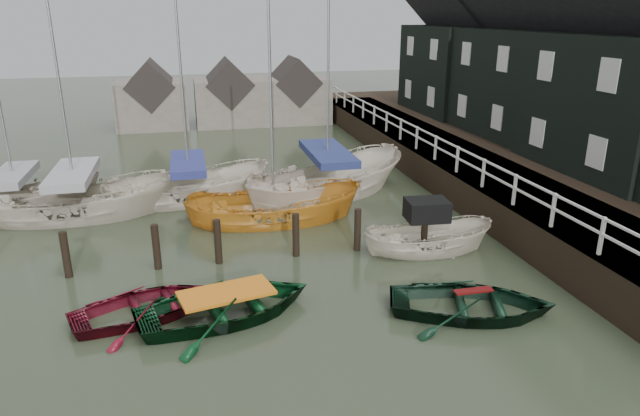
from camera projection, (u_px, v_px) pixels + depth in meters
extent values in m
plane|color=#2C3622|center=(273.00, 305.00, 14.93)|extent=(120.00, 120.00, 0.00)
cube|color=black|center=(447.00, 149.00, 25.72)|extent=(3.00, 32.00, 0.20)
cube|color=silver|center=(417.00, 128.00, 25.06)|extent=(0.06, 32.00, 0.06)
cube|color=silver|center=(417.00, 137.00, 25.19)|extent=(0.06, 32.00, 0.06)
cube|color=black|center=(551.00, 172.00, 27.36)|extent=(14.00, 38.00, 1.50)
cube|color=black|center=(537.00, 82.00, 27.89)|extent=(6.00, 7.00, 5.00)
cube|color=black|center=(470.00, 69.00, 34.34)|extent=(6.40, 7.00, 5.00)
cylinder|color=black|center=(67.00, 261.00, 16.35)|extent=(0.22, 0.22, 1.80)
cylinder|color=black|center=(157.00, 253.00, 16.89)|extent=(0.22, 0.22, 1.80)
cylinder|color=black|center=(218.00, 248.00, 17.27)|extent=(0.22, 0.22, 1.80)
cylinder|color=black|center=(296.00, 241.00, 17.79)|extent=(0.22, 0.22, 1.80)
cylinder|color=black|center=(357.00, 236.00, 18.22)|extent=(0.22, 0.22, 1.80)
cylinder|color=black|center=(425.00, 230.00, 18.71)|extent=(0.22, 0.22, 1.80)
cube|color=#665B51|center=(153.00, 104.00, 37.52)|extent=(4.50, 4.00, 3.00)
cube|color=#282321|center=(151.00, 84.00, 37.10)|extent=(3.18, 4.08, 3.18)
cube|color=#665B51|center=(229.00, 102.00, 38.59)|extent=(4.50, 4.00, 3.00)
cube|color=#282321|center=(228.00, 82.00, 38.17)|extent=(3.18, 4.08, 3.18)
cube|color=#665B51|center=(294.00, 100.00, 39.56)|extent=(4.50, 4.00, 3.00)
cube|color=#282321|center=(294.00, 81.00, 39.14)|extent=(3.18, 4.08, 3.18)
imported|color=#5D0D1A|center=(149.00, 315.00, 14.43)|extent=(4.35, 3.68, 0.77)
imported|color=black|center=(228.00, 317.00, 14.36)|extent=(5.03, 4.08, 0.92)
imported|color=black|center=(471.00, 314.00, 14.50)|extent=(4.87, 4.14, 0.85)
imported|color=beige|center=(427.00, 252.00, 18.22)|extent=(4.29, 1.92, 1.61)
cube|color=black|center=(427.00, 210.00, 17.96)|extent=(1.38, 1.11, 0.65)
imported|color=beige|center=(79.00, 216.00, 21.42)|extent=(7.18, 2.70, 2.77)
cylinder|color=#B2B2B7|center=(57.00, 70.00, 19.67)|extent=(0.10, 0.10, 7.72)
cube|color=#9C9CA1|center=(72.00, 174.00, 20.89)|extent=(3.95, 1.44, 0.30)
imported|color=beige|center=(191.00, 200.00, 23.25)|extent=(6.95, 3.42, 2.57)
cylinder|color=#B2B2B7|center=(180.00, 60.00, 21.44)|extent=(0.10, 0.10, 8.29)
cube|color=navy|center=(188.00, 164.00, 22.75)|extent=(3.82, 1.84, 0.30)
imported|color=orange|center=(274.00, 220.00, 21.00)|extent=(6.54, 2.77, 2.48)
cylinder|color=#B2B2B7|center=(270.00, 74.00, 19.28)|extent=(0.10, 0.10, 7.83)
imported|color=beige|center=(328.00, 195.00, 23.94)|extent=(8.35, 5.90, 3.02)
cylinder|color=#B2B2B7|center=(328.00, 23.00, 21.70)|extent=(0.10, 0.10, 10.43)
cube|color=navy|center=(328.00, 153.00, 23.36)|extent=(4.57, 3.20, 0.30)
imported|color=#BDB0A2|center=(19.00, 211.00, 22.02)|extent=(6.41, 3.28, 2.36)
cube|color=#929297|center=(12.00, 175.00, 21.55)|extent=(3.52, 1.76, 0.30)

